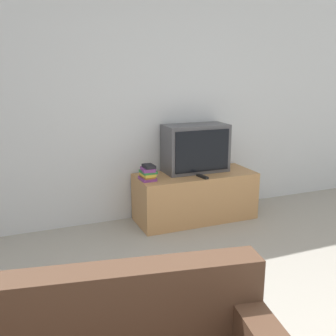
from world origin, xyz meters
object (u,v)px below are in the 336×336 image
at_px(television, 196,148).
at_px(remote_on_stand, 202,177).
at_px(tv_stand, 195,196).
at_px(book_stack, 148,173).

bearing_deg(television, remote_on_stand, -100.00).
xyz_separation_m(tv_stand, book_stack, (-0.58, -0.05, 0.34)).
relative_size(book_stack, remote_on_stand, 1.13).
distance_m(tv_stand, remote_on_stand, 0.33).
relative_size(tv_stand, book_stack, 6.75).
bearing_deg(television, tv_stand, -114.14).
distance_m(television, remote_on_stand, 0.38).
distance_m(television, book_stack, 0.66).
relative_size(tv_stand, remote_on_stand, 7.65).
bearing_deg(remote_on_stand, book_stack, 167.36).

